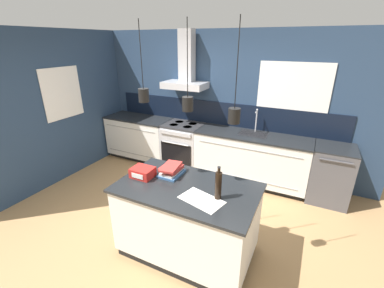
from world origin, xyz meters
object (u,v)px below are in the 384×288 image
Objects in this scene: dishwasher at (330,174)px; red_supply_box at (143,172)px; oven_range at (183,146)px; book_stack at (171,170)px; bottle_on_island at (218,185)px.

red_supply_box is at bearing -135.96° from dishwasher.
oven_range is 2.75× the size of book_stack.
red_supply_box is at bearing 177.70° from bottle_on_island.
dishwasher is at bearing 45.09° from book_stack.
bottle_on_island is 1.10× the size of book_stack.
dishwasher is 2.75× the size of book_stack.
bottle_on_island is (-1.13, -2.06, 0.61)m from dishwasher.
bottle_on_island reaches higher than red_supply_box.
book_stack is (-0.69, 0.24, -0.10)m from bottle_on_island.
oven_range and dishwasher have the same top height.
bottle_on_island is at bearing -118.77° from dishwasher.
dishwasher is 2.62m from book_stack.
dishwasher is 2.95m from red_supply_box.
book_stack is 1.29× the size of red_supply_box.
red_supply_box is at bearing -75.29° from oven_range.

